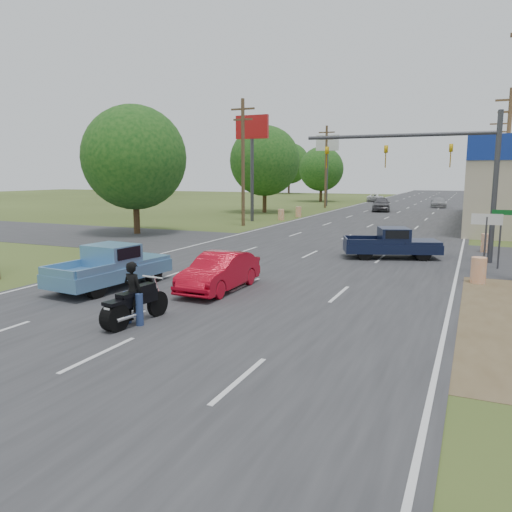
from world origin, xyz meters
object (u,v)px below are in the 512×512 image
at_px(distant_car_grey, 381,204).
at_px(distant_car_silver, 438,202).
at_px(motorcycle, 132,306).
at_px(blue_pickup, 113,266).
at_px(rider, 133,295).
at_px(distant_car_white, 375,198).
at_px(navy_pickup, 394,243).
at_px(red_convertible, 219,272).

height_order(distant_car_grey, distant_car_silver, distant_car_grey).
bearing_deg(motorcycle, blue_pickup, 142.63).
bearing_deg(distant_car_silver, blue_pickup, -104.54).
relative_size(rider, distant_car_grey, 0.35).
relative_size(motorcycle, distant_car_grey, 0.51).
height_order(blue_pickup, distant_car_grey, distant_car_grey).
relative_size(rider, blue_pickup, 0.34).
bearing_deg(motorcycle, rider, 90.00).
xyz_separation_m(rider, distant_car_white, (-5.76, 67.11, -0.24)).
height_order(motorcycle, distant_car_white, motorcycle).
relative_size(navy_pickup, distant_car_white, 1.14).
bearing_deg(distant_car_white, navy_pickup, 101.74).
bearing_deg(navy_pickup, distant_car_grey, 171.41).
relative_size(red_convertible, distant_car_white, 0.94).
bearing_deg(distant_car_white, rider, 95.25).
bearing_deg(motorcycle, red_convertible, 94.46).
xyz_separation_m(navy_pickup, distant_car_white, (-10.64, 52.84, -0.17)).
bearing_deg(red_convertible, distant_car_white, 95.95).
relative_size(blue_pickup, distant_car_grey, 1.04).
distance_m(motorcycle, rider, 0.30).
relative_size(red_convertible, distant_car_grey, 0.85).
height_order(red_convertible, navy_pickup, navy_pickup).
height_order(red_convertible, blue_pickup, blue_pickup).
xyz_separation_m(blue_pickup, distant_car_grey, (2.30, 43.01, 0.01)).
xyz_separation_m(red_convertible, distant_car_grey, (-1.57, 41.94, 0.14)).
distance_m(distant_car_silver, distant_car_white, 14.68).
xyz_separation_m(motorcycle, distant_car_grey, (-1.32, 46.61, 0.27)).
bearing_deg(distant_car_grey, blue_pickup, -102.26).
height_order(motorcycle, blue_pickup, blue_pickup).
bearing_deg(distant_car_silver, distant_car_white, 126.24).
distance_m(red_convertible, distant_car_grey, 41.97).
xyz_separation_m(blue_pickup, distant_car_silver, (7.77, 52.74, -0.16)).
distance_m(motorcycle, navy_pickup, 15.16).
height_order(motorcycle, distant_car_grey, distant_car_grey).
xyz_separation_m(rider, distant_car_grey, (-1.33, 46.54, -0.03)).
bearing_deg(navy_pickup, blue_pickup, -57.89).
xyz_separation_m(red_convertible, blue_pickup, (-3.87, -1.07, 0.13)).
bearing_deg(distant_car_grey, red_convertible, -97.06).
height_order(red_convertible, motorcycle, red_convertible).
bearing_deg(rider, red_convertible, -85.46).
height_order(distant_car_silver, distant_car_white, distant_car_silver).
relative_size(navy_pickup, distant_car_silver, 1.11).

